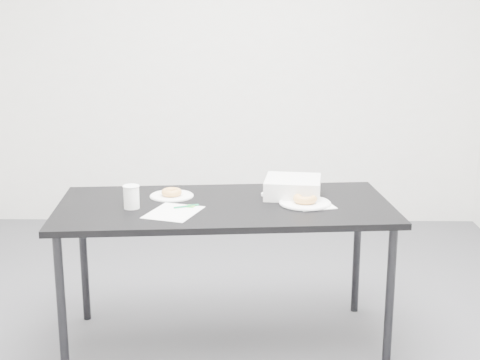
{
  "coord_description": "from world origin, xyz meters",
  "views": [
    {
      "loc": [
        0.15,
        -3.32,
        1.68
      ],
      "look_at": [
        0.1,
        0.02,
        0.84
      ],
      "focal_mm": 50.0,
      "sensor_mm": 36.0,
      "label": 1
    }
  ],
  "objects_px": {
    "plate_near": "(305,203)",
    "bakery_box": "(293,187)",
    "table": "(225,215)",
    "coffee_cup": "(131,197)",
    "donut_far": "(172,192)",
    "scorecard": "(174,212)",
    "plate_far": "(172,196)",
    "pen": "(186,206)",
    "donut_near": "(305,199)"
  },
  "relations": [
    {
      "from": "pen",
      "to": "donut_near",
      "type": "bearing_deg",
      "value": -18.34
    },
    {
      "from": "table",
      "to": "bakery_box",
      "type": "bearing_deg",
      "value": 19.03
    },
    {
      "from": "plate_far",
      "to": "bakery_box",
      "type": "bearing_deg",
      "value": 2.29
    },
    {
      "from": "scorecard",
      "to": "bakery_box",
      "type": "xyz_separation_m",
      "value": [
        0.59,
        0.31,
        0.05
      ]
    },
    {
      "from": "plate_near",
      "to": "donut_far",
      "type": "height_order",
      "value": "donut_far"
    },
    {
      "from": "scorecard",
      "to": "donut_near",
      "type": "bearing_deg",
      "value": 31.55
    },
    {
      "from": "plate_near",
      "to": "bakery_box",
      "type": "distance_m",
      "value": 0.17
    },
    {
      "from": "donut_near",
      "to": "donut_far",
      "type": "xyz_separation_m",
      "value": [
        -0.68,
        0.14,
        -0.01
      ]
    },
    {
      "from": "table",
      "to": "scorecard",
      "type": "xyz_separation_m",
      "value": [
        -0.24,
        -0.15,
        0.06
      ]
    },
    {
      "from": "scorecard",
      "to": "bakery_box",
      "type": "distance_m",
      "value": 0.66
    },
    {
      "from": "plate_far",
      "to": "donut_far",
      "type": "relative_size",
      "value": 2.13
    },
    {
      "from": "scorecard",
      "to": "donut_far",
      "type": "xyz_separation_m",
      "value": [
        -0.04,
        0.28,
        0.02
      ]
    },
    {
      "from": "plate_far",
      "to": "scorecard",
      "type": "bearing_deg",
      "value": -81.73
    },
    {
      "from": "pen",
      "to": "plate_near",
      "type": "bearing_deg",
      "value": -18.34
    },
    {
      "from": "scorecard",
      "to": "plate_near",
      "type": "relative_size",
      "value": 1.07
    },
    {
      "from": "plate_far",
      "to": "coffee_cup",
      "type": "relative_size",
      "value": 1.97
    },
    {
      "from": "coffee_cup",
      "to": "bakery_box",
      "type": "bearing_deg",
      "value": 16.75
    },
    {
      "from": "pen",
      "to": "bakery_box",
      "type": "bearing_deg",
      "value": -1.7
    },
    {
      "from": "scorecard",
      "to": "plate_near",
      "type": "distance_m",
      "value": 0.66
    },
    {
      "from": "plate_near",
      "to": "coffee_cup",
      "type": "height_order",
      "value": "coffee_cup"
    },
    {
      "from": "table",
      "to": "donut_far",
      "type": "xyz_separation_m",
      "value": [
        -0.28,
        0.13,
        0.08
      ]
    },
    {
      "from": "pen",
      "to": "plate_near",
      "type": "distance_m",
      "value": 0.59
    },
    {
      "from": "plate_near",
      "to": "bakery_box",
      "type": "height_order",
      "value": "bakery_box"
    },
    {
      "from": "plate_near",
      "to": "donut_near",
      "type": "bearing_deg",
      "value": 0.0
    },
    {
      "from": "scorecard",
      "to": "plate_far",
      "type": "distance_m",
      "value": 0.29
    },
    {
      "from": "coffee_cup",
      "to": "table",
      "type": "bearing_deg",
      "value": 10.8
    },
    {
      "from": "pen",
      "to": "plate_far",
      "type": "bearing_deg",
      "value": 90.8
    },
    {
      "from": "table",
      "to": "pen",
      "type": "xyz_separation_m",
      "value": [
        -0.18,
        -0.07,
        0.06
      ]
    },
    {
      "from": "table",
      "to": "plate_far",
      "type": "relative_size",
      "value": 7.62
    },
    {
      "from": "pen",
      "to": "scorecard",
      "type": "bearing_deg",
      "value": -146.53
    },
    {
      "from": "table",
      "to": "donut_far",
      "type": "distance_m",
      "value": 0.32
    },
    {
      "from": "pen",
      "to": "bakery_box",
      "type": "xyz_separation_m",
      "value": [
        0.53,
        0.22,
        0.04
      ]
    },
    {
      "from": "plate_near",
      "to": "coffee_cup",
      "type": "distance_m",
      "value": 0.85
    },
    {
      "from": "donut_near",
      "to": "pen",
      "type": "bearing_deg",
      "value": -173.82
    },
    {
      "from": "donut_far",
      "to": "bakery_box",
      "type": "bearing_deg",
      "value": 2.29
    },
    {
      "from": "pen",
      "to": "bakery_box",
      "type": "distance_m",
      "value": 0.58
    },
    {
      "from": "donut_far",
      "to": "bakery_box",
      "type": "xyz_separation_m",
      "value": [
        0.63,
        0.03,
        0.02
      ]
    },
    {
      "from": "donut_far",
      "to": "bakery_box",
      "type": "distance_m",
      "value": 0.63
    },
    {
      "from": "scorecard",
      "to": "plate_far",
      "type": "xyz_separation_m",
      "value": [
        -0.04,
        0.28,
        0.0
      ]
    },
    {
      "from": "table",
      "to": "coffee_cup",
      "type": "xyz_separation_m",
      "value": [
        -0.45,
        -0.09,
        0.11
      ]
    },
    {
      "from": "scorecard",
      "to": "donut_far",
      "type": "relative_size",
      "value": 2.6
    },
    {
      "from": "coffee_cup",
      "to": "scorecard",
      "type": "bearing_deg",
      "value": -18.11
    },
    {
      "from": "donut_far",
      "to": "coffee_cup",
      "type": "bearing_deg",
      "value": -128.31
    },
    {
      "from": "scorecard",
      "to": "bakery_box",
      "type": "relative_size",
      "value": 0.98
    },
    {
      "from": "pen",
      "to": "plate_near",
      "type": "xyz_separation_m",
      "value": [
        0.59,
        0.06,
        0.0
      ]
    },
    {
      "from": "plate_near",
      "to": "plate_far",
      "type": "bearing_deg",
      "value": 168.68
    },
    {
      "from": "plate_near",
      "to": "pen",
      "type": "bearing_deg",
      "value": -173.82
    },
    {
      "from": "donut_near",
      "to": "plate_far",
      "type": "distance_m",
      "value": 0.69
    },
    {
      "from": "scorecard",
      "to": "donut_near",
      "type": "height_order",
      "value": "donut_near"
    },
    {
      "from": "donut_near",
      "to": "plate_far",
      "type": "xyz_separation_m",
      "value": [
        -0.68,
        0.14,
        -0.03
      ]
    }
  ]
}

